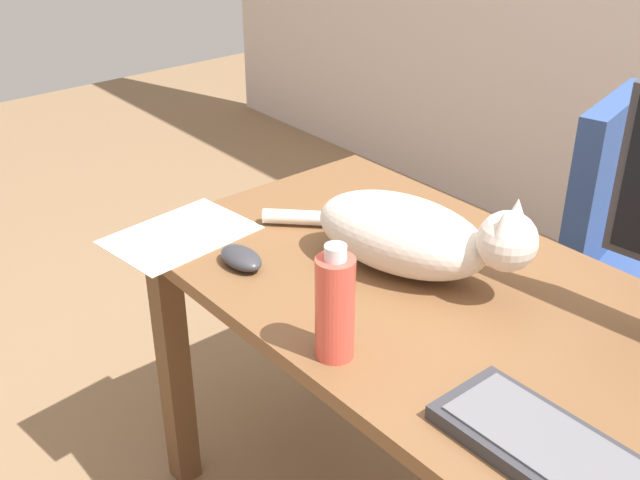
# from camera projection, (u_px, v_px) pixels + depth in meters

# --- Properties ---
(desk) EXTENTS (1.52, 0.68, 0.70)m
(desk) POSITION_uv_depth(u_px,v_px,m) (495.00, 374.00, 1.40)
(desk) COLOR brown
(desk) RESTS_ON ground_plane
(office_chair) EXTENTS (0.49, 0.48, 0.93)m
(office_chair) POSITION_uv_depth(u_px,v_px,m) (636.00, 313.00, 1.94)
(office_chair) COLOR black
(office_chair) RESTS_ON ground_plane
(keyboard) EXTENTS (0.44, 0.15, 0.03)m
(keyboard) POSITION_uv_depth(u_px,v_px,m) (584.00, 472.00, 1.04)
(keyboard) COLOR #333338
(keyboard) RESTS_ON desk
(cat) EXTENTS (0.60, 0.27, 0.20)m
(cat) POSITION_uv_depth(u_px,v_px,m) (411.00, 234.00, 1.49)
(cat) COLOR silver
(cat) RESTS_ON desk
(computer_mouse) EXTENTS (0.11, 0.06, 0.04)m
(computer_mouse) POSITION_uv_depth(u_px,v_px,m) (241.00, 258.00, 1.54)
(computer_mouse) COLOR #333338
(computer_mouse) RESTS_ON desk
(paper_sheet) EXTENTS (0.24, 0.32, 0.00)m
(paper_sheet) POSITION_uv_depth(u_px,v_px,m) (180.00, 235.00, 1.66)
(paper_sheet) COLOR white
(paper_sheet) RESTS_ON desk
(water_bottle) EXTENTS (0.07, 0.07, 0.21)m
(water_bottle) POSITION_uv_depth(u_px,v_px,m) (335.00, 306.00, 1.25)
(water_bottle) COLOR #D84C3D
(water_bottle) RESTS_ON desk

